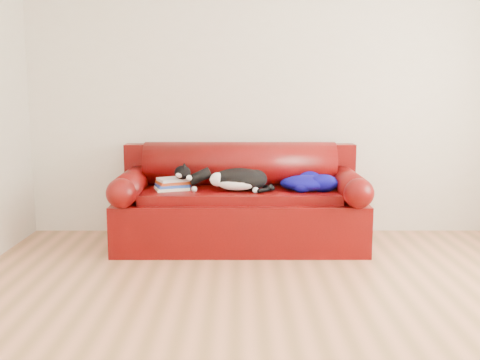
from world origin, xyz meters
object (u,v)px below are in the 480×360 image
(sofa_base, at_px, (240,218))
(blanket, at_px, (308,182))
(book_stack, at_px, (173,184))
(cat, at_px, (238,180))

(sofa_base, height_order, blanket, blanket)
(book_stack, bearing_deg, blanket, -0.68)
(sofa_base, distance_m, blanket, 0.66)
(book_stack, distance_m, blanket, 1.15)
(sofa_base, relative_size, book_stack, 6.50)
(book_stack, bearing_deg, cat, -6.33)
(cat, distance_m, blanket, 0.59)
(cat, bearing_deg, sofa_base, 80.59)
(sofa_base, bearing_deg, cat, -97.41)
(sofa_base, bearing_deg, blanket, -5.95)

